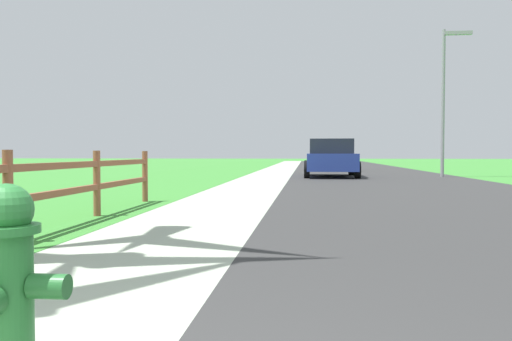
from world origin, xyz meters
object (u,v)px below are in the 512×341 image
(parked_car_white, at_px, (336,157))
(street_lamp, at_px, (446,89))
(fire_hydrant, at_px, (6,286))
(parked_suv_blue, at_px, (330,158))

(parked_car_white, distance_m, street_lamp, 8.92)
(fire_hydrant, bearing_deg, parked_car_white, 83.96)
(parked_suv_blue, bearing_deg, street_lamp, 1.70)
(parked_suv_blue, height_order, parked_car_white, parked_suv_blue)
(parked_car_white, bearing_deg, parked_suv_blue, -94.97)
(street_lamp, bearing_deg, fire_hydrant, -109.22)
(parked_car_white, bearing_deg, street_lamp, -61.85)
(fire_hydrant, relative_size, parked_car_white, 0.19)
(parked_suv_blue, xyz_separation_m, parked_car_white, (0.66, 7.59, -0.03))
(fire_hydrant, relative_size, parked_suv_blue, 0.19)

